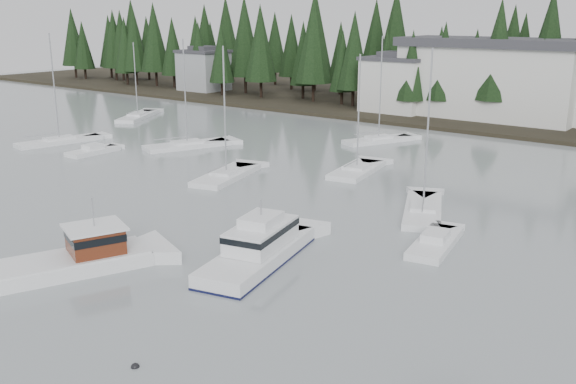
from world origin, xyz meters
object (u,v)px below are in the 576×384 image
object	(u,v)px
sailboat_1	(379,142)
sailboat_9	(187,147)
harbor_inn	(505,80)
lobster_boat_brown	(71,262)
sailboat_6	(60,143)
sailboat_8	(226,177)
house_far_west	(204,69)
cabin_cruiser_center	(259,251)
sailboat_0	(357,172)
house_west	(396,83)
runabout_1	(435,245)
sailboat_3	(423,212)
sailboat_10	(138,118)
runabout_0	(93,152)

from	to	relation	value
sailboat_1	sailboat_9	world-z (taller)	sailboat_1
harbor_inn	lobster_boat_brown	xyz separation A→B (m)	(-0.96, -68.86, -5.22)
sailboat_6	sailboat_9	distance (m)	15.48
sailboat_8	lobster_boat_brown	bearing A→B (deg)	-175.16
sailboat_1	harbor_inn	bearing A→B (deg)	8.59
house_far_west	sailboat_9	bearing A→B (deg)	-47.30
cabin_cruiser_center	sailboat_0	bearing A→B (deg)	4.28
house_west	sailboat_8	xyz separation A→B (m)	(6.22, -43.66, -4.59)
runabout_1	harbor_inn	bearing A→B (deg)	4.95
house_far_west	sailboat_1	distance (m)	55.63
lobster_boat_brown	runabout_1	world-z (taller)	lobster_boat_brown
sailboat_3	runabout_1	bearing A→B (deg)	-172.00
sailboat_6	cabin_cruiser_center	bearing A→B (deg)	-98.19
sailboat_3	runabout_1	size ratio (longest dim) A/B	1.85
sailboat_9	sailboat_10	bearing A→B (deg)	85.40
harbor_inn	sailboat_9	bearing A→B (deg)	-119.02
house_west	sailboat_10	xyz separation A→B (m)	(-27.92, -25.77, -4.60)
sailboat_6	sailboat_8	world-z (taller)	sailboat_6
sailboat_6	sailboat_9	bearing A→B (deg)	-50.89
sailboat_6	house_far_west	bearing A→B (deg)	35.52
sailboat_1	runabout_0	distance (m)	32.44
harbor_inn	cabin_cruiser_center	xyz separation A→B (m)	(6.92, -60.99, -5.10)
runabout_0	sailboat_3	bearing A→B (deg)	-89.62
runabout_0	runabout_1	size ratio (longest dim) A/B	0.86
house_west	sailboat_10	distance (m)	38.27
sailboat_8	sailboat_10	world-z (taller)	sailboat_8
lobster_boat_brown	cabin_cruiser_center	world-z (taller)	lobster_boat_brown
sailboat_9	sailboat_10	distance (m)	23.47
house_far_west	sailboat_8	xyz separation A→B (m)	(48.22, -45.66, -4.34)
lobster_boat_brown	sailboat_3	distance (m)	25.71
harbor_inn	cabin_cruiser_center	distance (m)	61.59
runabout_1	cabin_cruiser_center	bearing A→B (deg)	130.16
house_west	sailboat_3	world-z (taller)	sailboat_3
harbor_inn	sailboat_8	size ratio (longest dim) A/B	2.37
sailboat_1	runabout_1	bearing A→B (deg)	-120.71
lobster_boat_brown	sailboat_0	distance (m)	30.95
sailboat_6	runabout_0	bearing A→B (deg)	-87.34
sailboat_1	sailboat_10	world-z (taller)	sailboat_1
sailboat_3	sailboat_10	xyz separation A→B (m)	(-53.40, 16.71, -0.02)
lobster_boat_brown	house_west	bearing A→B (deg)	34.15
harbor_inn	sailboat_0	size ratio (longest dim) A/B	2.53
sailboat_0	sailboat_1	world-z (taller)	sailboat_1
cabin_cruiser_center	sailboat_6	bearing A→B (deg)	58.47
sailboat_1	sailboat_3	distance (m)	27.81
house_far_west	runabout_0	world-z (taller)	house_far_west
sailboat_6	sailboat_9	world-z (taller)	sailboat_6
lobster_boat_brown	sailboat_1	distance (m)	45.61
house_far_west	lobster_boat_brown	distance (m)	87.86
sailboat_6	sailboat_0	bearing A→B (deg)	-65.42
sailboat_3	sailboat_10	size ratio (longest dim) A/B	1.14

